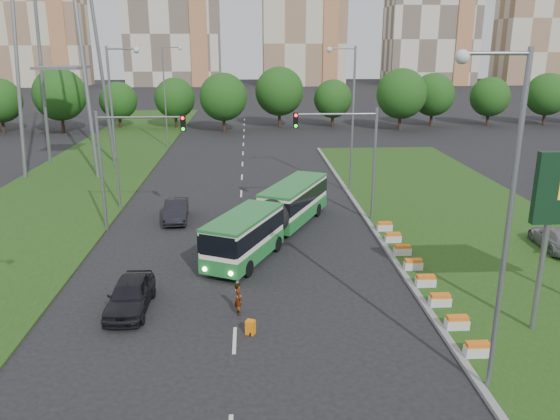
{
  "coord_description": "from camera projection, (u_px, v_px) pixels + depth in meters",
  "views": [
    {
      "loc": [
        -2.23,
        -26.68,
        12.03
      ],
      "look_at": [
        -0.47,
        4.44,
        2.6
      ],
      "focal_mm": 35.0,
      "sensor_mm": 36.0,
      "label": 1
    }
  ],
  "objects": [
    {
      "name": "street_lamps",
      "position": [
        238.0,
        139.0,
        36.76
      ],
      "size": [
        36.0,
        60.0,
        12.0
      ],
      "primitive_type": null,
      "color": "gray",
      "rests_on": "ground"
    },
    {
      "name": "pedestrian",
      "position": [
        238.0,
        298.0,
        25.26
      ],
      "size": [
        0.48,
        0.64,
        1.58
      ],
      "primitive_type": "imported",
      "rotation": [
        0.0,
        0.0,
        1.76
      ],
      "color": "gray",
      "rests_on": "ground"
    },
    {
      "name": "ground",
      "position": [
        293.0,
        280.0,
        29.1
      ],
      "size": [
        360.0,
        360.0,
        0.0
      ],
      "primitive_type": "plane",
      "color": "black",
      "rests_on": "ground"
    },
    {
      "name": "left_verge",
      "position": [
        85.0,
        176.0,
        52.01
      ],
      "size": [
        12.0,
        110.0,
        0.1
      ],
      "primitive_type": "cube",
      "color": "#1D4012",
      "rests_on": "ground"
    },
    {
      "name": "traffic_mast_median",
      "position": [
        352.0,
        147.0,
        37.37
      ],
      "size": [
        5.76,
        0.32,
        8.0
      ],
      "color": "gray",
      "rests_on": "ground"
    },
    {
      "name": "apartment_tower_ceast",
      "position": [
        304.0,
        1.0,
        166.02
      ],
      "size": [
        25.0,
        15.0,
        50.0
      ],
      "primitive_type": "cube",
      "color": "beige",
      "rests_on": "ground"
    },
    {
      "name": "grass_median",
      "position": [
        473.0,
        227.0,
        37.43
      ],
      "size": [
        14.0,
        60.0,
        0.15
      ],
      "primitive_type": "cube",
      "color": "#1D4012",
      "rests_on": "ground"
    },
    {
      "name": "apartment_tower_east",
      "position": [
        432.0,
        7.0,
        168.61
      ],
      "size": [
        27.0,
        15.0,
        47.0
      ],
      "primitive_type": "cube",
      "color": "beige",
      "rests_on": "ground"
    },
    {
      "name": "median_kerb",
      "position": [
        373.0,
        229.0,
        37.05
      ],
      "size": [
        0.3,
        60.0,
        0.18
      ],
      "primitive_type": "cube",
      "color": "gray",
      "rests_on": "ground"
    },
    {
      "name": "articulated_bus",
      "position": [
        269.0,
        216.0,
        35.04
      ],
      "size": [
        2.35,
        15.07,
        2.48
      ],
      "rotation": [
        0.0,
        0.0,
        -0.45
      ],
      "color": "white",
      "rests_on": "ground"
    },
    {
      "name": "car_median",
      "position": [
        556.0,
        238.0,
        33.02
      ],
      "size": [
        2.21,
        4.77,
        1.35
      ],
      "primitive_type": "imported",
      "rotation": [
        0.0,
        0.0,
        3.07
      ],
      "color": "gray",
      "rests_on": "grass_median"
    },
    {
      "name": "traffic_mast_left",
      "position": [
        125.0,
        152.0,
        35.59
      ],
      "size": [
        5.76,
        0.32,
        8.0
      ],
      "color": "gray",
      "rests_on": "ground"
    },
    {
      "name": "car_left_near",
      "position": [
        130.0,
        295.0,
        25.65
      ],
      "size": [
        1.89,
        4.58,
        1.55
      ],
      "primitive_type": "imported",
      "rotation": [
        0.0,
        0.0,
        -0.01
      ],
      "color": "black",
      "rests_on": "ground"
    },
    {
      "name": "flower_planters",
      "position": [
        419.0,
        272.0,
        29.05
      ],
      "size": [
        1.1,
        15.9,
        0.6
      ],
      "primitive_type": null,
      "color": "silver",
      "rests_on": "grass_median"
    },
    {
      "name": "midrise_east",
      "position": [
        541.0,
        19.0,
        171.51
      ],
      "size": [
        24.0,
        14.0,
        40.0
      ],
      "primitive_type": "cube",
      "color": "beige",
      "rests_on": "ground"
    },
    {
      "name": "lane_markings",
      "position": [
        241.0,
        188.0,
        48.05
      ],
      "size": [
        0.2,
        100.0,
        0.01
      ],
      "primitive_type": null,
      "color": "silver",
      "rests_on": "ground"
    },
    {
      "name": "tree_line",
      "position": [
        331.0,
        98.0,
        80.9
      ],
      "size": [
        120.0,
        8.0,
        9.0
      ],
      "primitive_type": null,
      "color": "#164813",
      "rests_on": "ground"
    },
    {
      "name": "apartment_tower_west",
      "position": [
        36.0,
        3.0,
        161.99
      ],
      "size": [
        26.0,
        15.0,
        48.0
      ],
      "primitive_type": "cube",
      "color": "beige",
      "rests_on": "ground"
    },
    {
      "name": "shopping_trolley",
      "position": [
        250.0,
        327.0,
        23.63
      ],
      "size": [
        0.38,
        0.4,
        0.64
      ],
      "rotation": [
        0.0,
        0.0,
        -0.43
      ],
      "color": "orange",
      "rests_on": "ground"
    },
    {
      "name": "car_left_far",
      "position": [
        176.0,
        210.0,
        38.91
      ],
      "size": [
        1.84,
        4.58,
        1.48
      ],
      "primitive_type": "imported",
      "rotation": [
        0.0,
        0.0,
        0.06
      ],
      "color": "black",
      "rests_on": "ground"
    }
  ]
}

